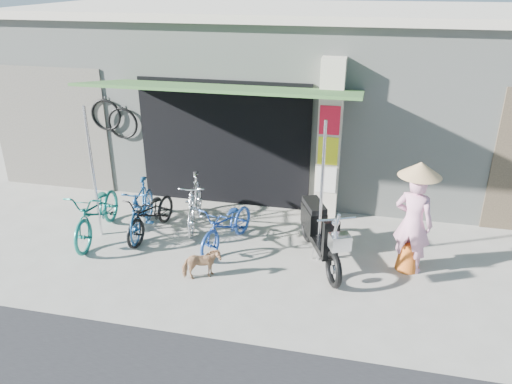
% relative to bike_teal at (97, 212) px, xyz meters
% --- Properties ---
extents(ground, '(80.00, 80.00, 0.00)m').
position_rel_bike_teal_xyz_m(ground, '(2.98, -0.68, -0.48)').
color(ground, '#A39E93').
rests_on(ground, ground).
extents(bicycle_shop, '(12.30, 5.30, 3.66)m').
position_rel_bike_teal_xyz_m(bicycle_shop, '(2.98, 4.41, 1.36)').
color(bicycle_shop, '#999E96').
rests_on(bicycle_shop, ground).
extents(shop_pillar, '(0.42, 0.44, 3.00)m').
position_rel_bike_teal_xyz_m(shop_pillar, '(3.83, 1.76, 1.02)').
color(shop_pillar, beige).
rests_on(shop_pillar, ground).
extents(awning, '(4.60, 1.88, 2.72)m').
position_rel_bike_teal_xyz_m(awning, '(2.08, 0.94, 2.03)').
color(awning, '#325B29').
rests_on(awning, ground).
extents(neighbour_left, '(2.60, 0.06, 2.60)m').
position_rel_bike_teal_xyz_m(neighbour_left, '(-2.02, 1.91, 0.82)').
color(neighbour_left, '#6B665B').
rests_on(neighbour_left, ground).
extents(bike_teal, '(0.84, 1.89, 0.96)m').
position_rel_bike_teal_xyz_m(bike_teal, '(0.00, 0.00, 0.00)').
color(bike_teal, '#1A7567').
rests_on(bike_teal, ground).
extents(bike_blue, '(0.74, 1.65, 0.96)m').
position_rel_bike_teal_xyz_m(bike_blue, '(0.68, 0.33, -0.00)').
color(bike_blue, navy).
rests_on(bike_blue, ground).
extents(bike_black, '(0.71, 1.60, 0.81)m').
position_rel_bike_teal_xyz_m(bike_black, '(0.88, 0.29, -0.07)').
color(bike_black, black).
rests_on(bike_black, ground).
extents(bike_silver, '(0.75, 1.66, 0.96)m').
position_rel_bike_teal_xyz_m(bike_silver, '(1.53, 0.76, 0.00)').
color(bike_silver, silver).
rests_on(bike_silver, ground).
extents(bike_navy, '(0.95, 1.64, 0.82)m').
position_rel_bike_teal_xyz_m(bike_navy, '(2.32, 0.16, -0.07)').
color(bike_navy, '#21459A').
rests_on(bike_navy, ground).
extents(street_dog, '(0.65, 0.51, 0.50)m').
position_rel_bike_teal_xyz_m(street_dog, '(2.20, -0.88, -0.23)').
color(street_dog, tan).
rests_on(street_dog, ground).
extents(moped, '(0.97, 1.89, 1.13)m').
position_rel_bike_teal_xyz_m(moped, '(3.88, 0.06, 0.03)').
color(moped, black).
rests_on(moped, ground).
extents(nun, '(0.70, 0.64, 1.81)m').
position_rel_bike_teal_xyz_m(nun, '(5.29, 0.11, 0.41)').
color(nun, pink).
rests_on(nun, ground).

